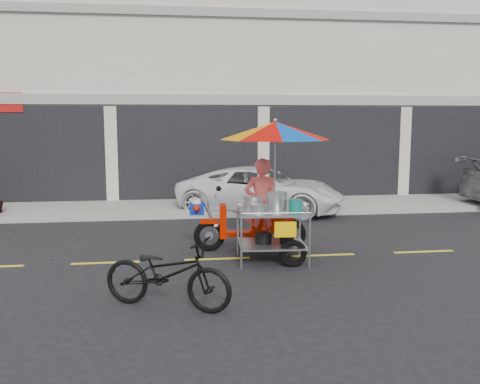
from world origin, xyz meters
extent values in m
plane|color=black|center=(0.00, 0.00, 0.00)|extent=(90.00, 90.00, 0.00)
cube|color=gray|center=(0.00, 5.50, 0.07)|extent=(45.00, 3.00, 0.15)
cube|color=beige|center=(0.00, 10.50, 4.00)|extent=(36.00, 8.00, 8.00)
cube|color=black|center=(0.00, 6.47, 1.45)|extent=(35.28, 0.06, 2.90)
cube|color=gray|center=(0.00, 6.45, 3.10)|extent=(36.00, 0.12, 0.30)
cube|color=gray|center=(0.00, 6.45, 5.60)|extent=(36.00, 0.12, 0.25)
cube|color=gold|center=(0.00, 0.00, 0.00)|extent=(42.00, 0.10, 0.01)
imported|color=white|center=(-0.38, 4.69, 0.62)|extent=(4.91, 3.59, 1.24)
imported|color=black|center=(-2.90, -2.44, 0.49)|extent=(1.95, 1.38, 0.97)
torus|color=black|center=(-2.10, 0.63, 0.30)|extent=(0.61, 0.16, 0.61)
torus|color=black|center=(-0.50, 0.53, 0.30)|extent=(0.61, 0.16, 0.61)
cylinder|color=#9EA0A5|center=(-2.10, 0.63, 0.30)|extent=(0.15, 0.07, 0.15)
cylinder|color=#9EA0A5|center=(-0.50, 0.53, 0.30)|extent=(0.15, 0.07, 0.15)
cube|color=#B31500|center=(-2.10, 0.63, 0.59)|extent=(0.35, 0.15, 0.09)
cylinder|color=#9EA0A5|center=(-2.10, 0.63, 0.75)|extent=(0.39, 0.08, 0.86)
cube|color=#B31500|center=(-1.83, 0.62, 0.59)|extent=(0.15, 0.37, 0.64)
cube|color=#B31500|center=(-1.35, 0.58, 0.34)|extent=(0.87, 0.35, 0.09)
cube|color=#B31500|center=(-0.88, 0.55, 0.59)|extent=(0.82, 0.33, 0.43)
cube|color=black|center=(-0.98, 0.56, 0.83)|extent=(0.71, 0.30, 0.11)
cylinder|color=#9EA0A5|center=(-1.97, 0.63, 1.07)|extent=(0.08, 0.59, 0.04)
sphere|color=black|center=(-1.89, 0.83, 1.19)|extent=(0.11, 0.11, 0.11)
cylinder|color=white|center=(-1.97, 0.63, 0.51)|extent=(0.14, 0.14, 0.05)
cube|color=#062292|center=(-2.33, 0.65, 0.83)|extent=(0.29, 0.25, 0.21)
cylinder|color=white|center=(-2.33, 0.65, 0.96)|extent=(0.18, 0.18, 0.05)
cone|color=#B31500|center=(-2.34, 0.47, 0.85)|extent=(0.21, 0.25, 0.19)
torus|color=black|center=(-0.75, -0.68, 0.23)|extent=(0.50, 0.14, 0.49)
cylinder|color=#9EA0A5|center=(-1.66, -0.73, 0.45)|extent=(0.04, 0.04, 0.91)
cylinder|color=#9EA0A5|center=(-1.59, 0.23, 0.45)|extent=(0.04, 0.04, 0.91)
cylinder|color=#9EA0A5|center=(-0.49, -0.81, 0.45)|extent=(0.04, 0.04, 0.91)
cylinder|color=#9EA0A5|center=(-0.42, 0.15, 0.45)|extent=(0.04, 0.04, 0.91)
cube|color=#9EA0A5|center=(-1.04, -0.29, 0.32)|extent=(1.23, 1.04, 0.03)
cube|color=#9EA0A5|center=(-1.04, -0.29, 0.91)|extent=(1.23, 1.04, 0.04)
cylinder|color=#9EA0A5|center=(-1.07, -0.77, 0.97)|extent=(1.17, 0.10, 0.03)
cylinder|color=#9EA0A5|center=(-1.01, 0.19, 0.97)|extent=(1.17, 0.10, 0.03)
cylinder|color=#9EA0A5|center=(-1.62, -0.25, 0.97)|extent=(0.09, 0.96, 0.03)
cylinder|color=#9EA0A5|center=(-0.45, -0.33, 0.97)|extent=(0.09, 0.96, 0.03)
cylinder|color=#9EA0A5|center=(-1.01, 0.19, 0.32)|extent=(0.10, 0.80, 0.04)
cylinder|color=#9EA0A5|center=(-1.01, 0.19, 0.85)|extent=(0.10, 0.80, 0.04)
cube|color=#F0B700|center=(-0.91, -0.81, 0.69)|extent=(0.37, 0.05, 0.27)
cylinder|color=#B7B7BC|center=(-1.34, -0.06, 1.04)|extent=(0.36, 0.36, 0.22)
cylinder|color=#B7B7BC|center=(-0.92, -0.06, 1.07)|extent=(0.40, 0.40, 0.29)
cylinder|color=#B7B7BC|center=(-0.63, -0.27, 1.01)|extent=(0.31, 0.31, 0.16)
cylinder|color=#B7B7BC|center=(-1.32, -0.46, 0.99)|extent=(0.31, 0.31, 0.13)
cylinder|color=#106556|center=(-0.68, -0.58, 1.04)|extent=(0.25, 0.25, 0.23)
cylinder|color=black|center=(-1.20, -0.28, 0.43)|extent=(0.32, 0.32, 0.19)
cylinder|color=black|center=(-0.77, -0.31, 0.42)|extent=(0.27, 0.27, 0.17)
cylinder|color=#9EA0A5|center=(-0.98, -0.19, 1.70)|extent=(0.03, 0.03, 1.60)
sphere|color=#9EA0A5|center=(-0.98, -0.19, 2.53)|extent=(0.06, 0.06, 0.06)
imported|color=#E2544F|center=(-1.09, 0.57, 0.90)|extent=(0.69, 0.48, 1.81)
camera|label=1|loc=(-2.86, -9.49, 2.57)|focal=40.00mm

